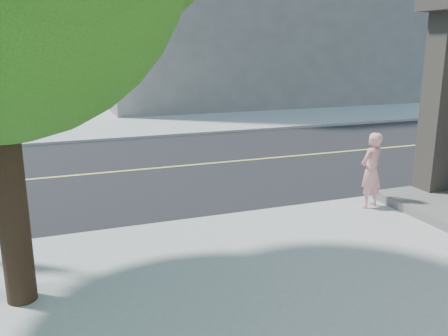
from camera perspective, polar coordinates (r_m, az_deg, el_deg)
name	(u,v)px	position (r m, az deg, el deg)	size (l,w,h in m)	color
sidewalk_ne	(230,97)	(32.12, 0.69, 8.51)	(29.00, 25.00, 0.12)	#A3A3A1
man_on_phone	(371,170)	(10.07, 17.26, -0.26)	(0.57, 0.37, 1.55)	pink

